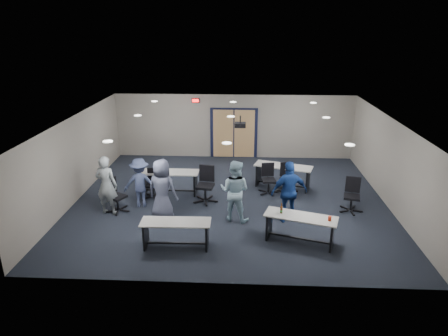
{
  "coord_description": "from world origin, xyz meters",
  "views": [
    {
      "loc": [
        0.4,
        -11.97,
        5.45
      ],
      "look_at": [
        -0.18,
        -0.3,
        1.21
      ],
      "focal_mm": 32.0,
      "sensor_mm": 36.0,
      "label": 1
    }
  ],
  "objects_px": {
    "chair_back_d": "(288,179)",
    "person_plaid": "(162,190)",
    "table_back_left": "(170,179)",
    "table_back_right": "(283,173)",
    "chair_back_c": "(269,179)",
    "person_lightblue": "(235,191)",
    "person_back": "(140,183)",
    "person_navy": "(289,192)",
    "chair_loose_right": "(352,195)",
    "table_front_left": "(176,230)",
    "table_front_right": "(300,224)",
    "chair_back_b": "(205,185)",
    "person_gray": "(106,185)",
    "chair_back_a": "(153,184)",
    "chair_loose_left": "(117,196)"
  },
  "relations": [
    {
      "from": "chair_back_c",
      "to": "person_lightblue",
      "type": "bearing_deg",
      "value": -127.07
    },
    {
      "from": "table_front_left",
      "to": "person_lightblue",
      "type": "xyz_separation_m",
      "value": [
        1.46,
        1.6,
        0.42
      ]
    },
    {
      "from": "person_back",
      "to": "chair_back_b",
      "type": "bearing_deg",
      "value": -177.75
    },
    {
      "from": "chair_back_c",
      "to": "person_back",
      "type": "xyz_separation_m",
      "value": [
        -4.07,
        -1.21,
        0.28
      ]
    },
    {
      "from": "table_back_right",
      "to": "chair_loose_left",
      "type": "xyz_separation_m",
      "value": [
        -5.23,
        -2.19,
        -0.02
      ]
    },
    {
      "from": "person_plaid",
      "to": "person_lightblue",
      "type": "xyz_separation_m",
      "value": [
        2.1,
        0.01,
        0.0
      ]
    },
    {
      "from": "table_front_right",
      "to": "table_front_left",
      "type": "bearing_deg",
      "value": -155.28
    },
    {
      "from": "person_gray",
      "to": "person_navy",
      "type": "xyz_separation_m",
      "value": [
        5.39,
        -0.23,
        0.0
      ]
    },
    {
      "from": "person_lightblue",
      "to": "table_back_right",
      "type": "bearing_deg",
      "value": -104.9
    },
    {
      "from": "table_back_right",
      "to": "person_plaid",
      "type": "bearing_deg",
      "value": -127.67
    },
    {
      "from": "table_front_left",
      "to": "chair_loose_left",
      "type": "height_order",
      "value": "chair_loose_left"
    },
    {
      "from": "chair_loose_right",
      "to": "table_front_left",
      "type": "bearing_deg",
      "value": -141.2
    },
    {
      "from": "table_front_right",
      "to": "chair_back_a",
      "type": "bearing_deg",
      "value": 166.86
    },
    {
      "from": "table_front_right",
      "to": "chair_back_b",
      "type": "distance_m",
      "value": 3.63
    },
    {
      "from": "table_front_left",
      "to": "person_navy",
      "type": "height_order",
      "value": "person_navy"
    },
    {
      "from": "chair_back_c",
      "to": "person_lightblue",
      "type": "relative_size",
      "value": 0.56
    },
    {
      "from": "person_navy",
      "to": "chair_back_c",
      "type": "bearing_deg",
      "value": -91.43
    },
    {
      "from": "chair_loose_right",
      "to": "person_plaid",
      "type": "distance_m",
      "value": 5.72
    },
    {
      "from": "table_back_left",
      "to": "person_back",
      "type": "distance_m",
      "value": 1.3
    },
    {
      "from": "chair_loose_left",
      "to": "chair_back_c",
      "type": "bearing_deg",
      "value": -42.24
    },
    {
      "from": "table_back_left",
      "to": "person_navy",
      "type": "relative_size",
      "value": 1.06
    },
    {
      "from": "table_back_right",
      "to": "chair_loose_right",
      "type": "distance_m",
      "value": 2.66
    },
    {
      "from": "person_plaid",
      "to": "table_front_right",
      "type": "bearing_deg",
      "value": 178.57
    },
    {
      "from": "chair_back_a",
      "to": "chair_loose_left",
      "type": "relative_size",
      "value": 0.92
    },
    {
      "from": "table_front_left",
      "to": "person_gray",
      "type": "height_order",
      "value": "person_gray"
    },
    {
      "from": "chair_back_a",
      "to": "person_lightblue",
      "type": "relative_size",
      "value": 0.53
    },
    {
      "from": "chair_back_c",
      "to": "person_navy",
      "type": "height_order",
      "value": "person_navy"
    },
    {
      "from": "chair_back_d",
      "to": "table_front_left",
      "type": "bearing_deg",
      "value": -147.75
    },
    {
      "from": "chair_back_c",
      "to": "person_lightblue",
      "type": "height_order",
      "value": "person_lightblue"
    },
    {
      "from": "person_lightblue",
      "to": "table_front_right",
      "type": "bearing_deg",
      "value": 163.02
    },
    {
      "from": "chair_back_c",
      "to": "chair_loose_left",
      "type": "distance_m",
      "value": 4.98
    },
    {
      "from": "table_front_right",
      "to": "table_back_left",
      "type": "height_order",
      "value": "table_front_right"
    },
    {
      "from": "chair_back_a",
      "to": "chair_back_c",
      "type": "relative_size",
      "value": 0.94
    },
    {
      "from": "table_back_left",
      "to": "chair_back_d",
      "type": "height_order",
      "value": "chair_back_d"
    },
    {
      "from": "person_navy",
      "to": "chair_back_b",
      "type": "bearing_deg",
      "value": -39.72
    },
    {
      "from": "person_back",
      "to": "person_lightblue",
      "type": "bearing_deg",
      "value": 155.67
    },
    {
      "from": "person_gray",
      "to": "table_front_right",
      "type": "bearing_deg",
      "value": 174.44
    },
    {
      "from": "chair_back_d",
      "to": "person_back",
      "type": "height_order",
      "value": "person_back"
    },
    {
      "from": "person_back",
      "to": "chair_loose_right",
      "type": "bearing_deg",
      "value": 169.98
    },
    {
      "from": "table_back_right",
      "to": "chair_back_d",
      "type": "distance_m",
      "value": 0.54
    },
    {
      "from": "table_front_left",
      "to": "chair_loose_left",
      "type": "bearing_deg",
      "value": 136.37
    },
    {
      "from": "table_back_left",
      "to": "table_back_right",
      "type": "height_order",
      "value": "table_back_right"
    },
    {
      "from": "chair_back_d",
      "to": "person_plaid",
      "type": "bearing_deg",
      "value": -168.31
    },
    {
      "from": "chair_back_a",
      "to": "person_navy",
      "type": "relative_size",
      "value": 0.53
    },
    {
      "from": "table_back_left",
      "to": "person_navy",
      "type": "distance_m",
      "value": 4.22
    },
    {
      "from": "person_navy",
      "to": "person_back",
      "type": "distance_m",
      "value": 4.6
    },
    {
      "from": "table_back_right",
      "to": "person_gray",
      "type": "xyz_separation_m",
      "value": [
        -5.46,
        -2.33,
        0.37
      ]
    },
    {
      "from": "person_plaid",
      "to": "table_back_right",
      "type": "bearing_deg",
      "value": -129.69
    },
    {
      "from": "table_front_right",
      "to": "chair_back_b",
      "type": "relative_size",
      "value": 1.66
    },
    {
      "from": "table_back_left",
      "to": "person_plaid",
      "type": "distance_m",
      "value": 1.89
    }
  ]
}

